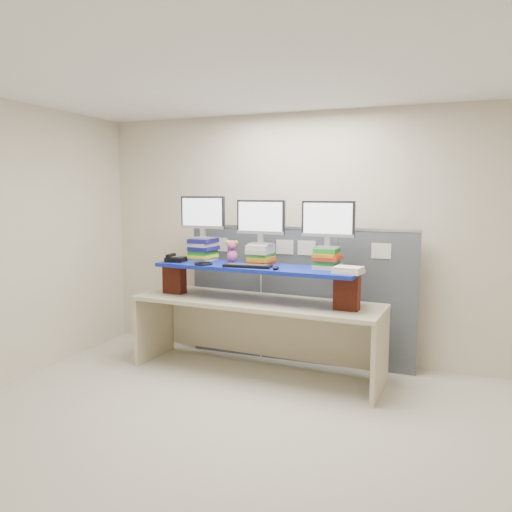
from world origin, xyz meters
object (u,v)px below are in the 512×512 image
at_px(monitor_left, 203,215).
at_px(monitor_center, 261,219).
at_px(desk, 256,315).
at_px(blue_board, 256,268).
at_px(monitor_right, 328,221).
at_px(keyboard, 248,266).
at_px(desk_phone, 175,259).

height_order(monitor_left, monitor_center, monitor_left).
distance_m(desk, blue_board, 0.50).
bearing_deg(desk, monitor_right, 9.35).
bearing_deg(keyboard, monitor_right, 11.03).
bearing_deg(desk, blue_board, -72.66).
height_order(blue_board, monitor_center, monitor_center).
height_order(monitor_right, desk_phone, monitor_right).
xyz_separation_m(desk, monitor_right, (0.73, 0.08, 0.99)).
relative_size(desk, monitor_left, 4.98).
distance_m(blue_board, monitor_center, 0.50).
xyz_separation_m(monitor_right, desk_phone, (-1.66, -0.11, -0.43)).
bearing_deg(monitor_center, desk_phone, -167.52).
distance_m(desk, keyboard, 0.55).
xyz_separation_m(desk, blue_board, (0.00, -0.00, 0.50)).
bearing_deg(blue_board, monitor_right, 9.35).
relative_size(keyboard, desk_phone, 2.31).
bearing_deg(monitor_left, blue_board, -9.69).
distance_m(blue_board, keyboard, 0.14).
bearing_deg(desk, desk_phone, -174.65).
bearing_deg(keyboard, desk_phone, 170.02).
distance_m(monitor_right, desk_phone, 1.72).
height_order(desk, desk_phone, desk_phone).
relative_size(monitor_right, keyboard, 1.08).
xyz_separation_m(monitor_center, monitor_right, (0.72, -0.04, -0.00)).
bearing_deg(blue_board, desk_phone, -174.65).
bearing_deg(monitor_center, keyboard, -97.68).
relative_size(monitor_left, monitor_right, 1.00).
bearing_deg(blue_board, keyboard, -104.25).
bearing_deg(monitor_right, desk_phone, -172.90).
xyz_separation_m(desk, desk_phone, (-0.93, -0.03, 0.55)).
relative_size(blue_board, keyboard, 4.31).
xyz_separation_m(monitor_left, desk_phone, (-0.24, -0.19, -0.48)).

